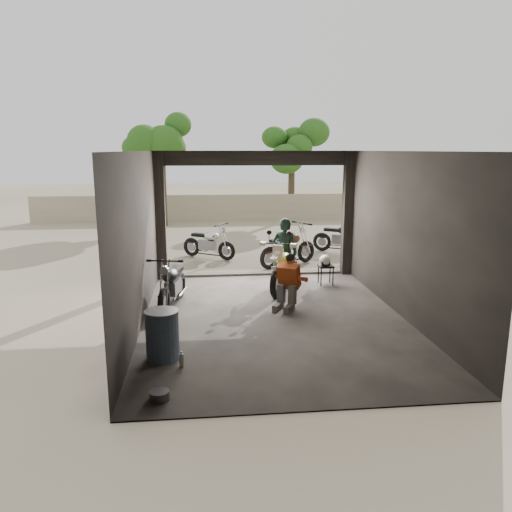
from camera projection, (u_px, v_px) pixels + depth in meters
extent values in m
plane|color=#7A6D56|center=(274.00, 320.00, 9.66)|extent=(80.00, 80.00, 0.00)
cube|color=#2D2B28|center=(274.00, 319.00, 9.66)|extent=(5.00, 7.00, 0.02)
plane|color=black|center=(276.00, 151.00, 8.99)|extent=(7.00, 7.00, 0.00)
cube|color=black|center=(317.00, 290.00, 5.92)|extent=(5.00, 0.02, 3.20)
cube|color=black|center=(139.00, 241.00, 9.06)|extent=(0.02, 7.00, 3.20)
cube|color=black|center=(404.00, 236.00, 9.58)|extent=(0.02, 7.00, 3.20)
cube|color=black|center=(161.00, 217.00, 12.36)|extent=(0.24, 0.24, 3.20)
cube|color=black|center=(348.00, 214.00, 12.86)|extent=(0.24, 0.24, 3.20)
cube|color=black|center=(256.00, 158.00, 12.35)|extent=(5.00, 0.16, 0.36)
cube|color=#2D2B28|center=(255.00, 274.00, 13.05)|extent=(5.00, 0.25, 0.08)
cube|color=gray|center=(232.00, 207.00, 23.14)|extent=(18.00, 0.30, 1.20)
cylinder|color=#382B1E|center=(163.00, 184.00, 21.12)|extent=(0.30, 0.30, 3.58)
ellipsoid|color=#1E4C14|center=(161.00, 130.00, 20.65)|extent=(2.20, 2.20, 3.14)
cylinder|color=#382B1E|center=(291.00, 185.00, 23.23)|extent=(0.30, 0.30, 3.20)
ellipsoid|color=#1E4C14|center=(292.00, 141.00, 22.81)|extent=(2.20, 2.20, 2.80)
imported|color=black|center=(285.00, 252.00, 11.90)|extent=(0.71, 0.59, 1.66)
cube|color=black|center=(326.00, 266.00, 12.05)|extent=(0.35, 0.35, 0.04)
cylinder|color=black|center=(321.00, 277.00, 11.94)|extent=(0.03, 0.03, 0.47)
cylinder|color=black|center=(333.00, 277.00, 11.97)|extent=(0.03, 0.03, 0.47)
cylinder|color=black|center=(318.00, 274.00, 12.22)|extent=(0.03, 0.03, 0.47)
cylinder|color=black|center=(330.00, 274.00, 12.25)|extent=(0.03, 0.03, 0.47)
ellipsoid|color=silver|center=(325.00, 260.00, 11.99)|extent=(0.38, 0.38, 0.27)
cylinder|color=#3C4E64|center=(162.00, 336.00, 7.72)|extent=(0.66, 0.66, 0.80)
cylinder|color=black|center=(373.00, 224.00, 14.69)|extent=(0.08, 0.08, 2.13)
cylinder|color=beige|center=(374.00, 195.00, 14.49)|extent=(0.77, 0.03, 0.77)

